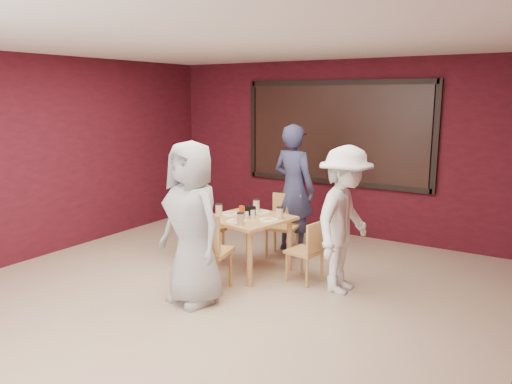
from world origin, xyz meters
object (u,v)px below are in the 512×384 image
Objects in this scene: diner_left at (188,204)px; diner_right at (345,220)px; diner_front at (192,223)px; chair_back at (284,221)px; chair_left at (200,223)px; diner_back at (294,189)px; chair_front at (206,248)px; dining_table at (249,223)px; chair_right at (309,248)px.

diner_right is (2.36, -0.05, 0.10)m from diner_left.
diner_front reaches higher than diner_right.
chair_left is (-0.84, -0.85, 0.04)m from chair_back.
diner_right is (1.23, -0.80, 0.36)m from chair_back.
diner_back is at bearing 51.29° from chair_left.
diner_left is (-1.16, -0.98, -0.17)m from diner_back.
diner_left is (-1.07, 0.97, 0.21)m from chair_front.
chair_left is 0.63× the size of diner_left.
diner_front is (-0.04, -1.98, 0.40)m from chair_back.
diner_left is (-1.08, 0.09, 0.11)m from dining_table.
diner_left is 0.89× the size of diner_right.
dining_table is 0.63× the size of diner_right.
chair_front is 1.25× the size of chair_right.
diner_left is at bearing 88.97° from diner_right.
chair_back is at bearing 88.02° from chair_front.
diner_right is at bearing 55.52° from diner_front.
diner_back reaches higher than chair_right.
chair_right is at bearing 135.60° from diner_back.
chair_right is 1.36m from diner_back.
diner_right is (0.45, -0.01, 0.41)m from chair_right.
chair_left is at bearing 131.97° from chair_front.
diner_back reaches higher than dining_table.
dining_table reaches higher than chair_back.
diner_front is 0.96× the size of diner_back.
chair_left reaches higher than dining_table.
diner_right reaches higher than chair_back.
chair_left is at bearing 91.58° from diner_right.
chair_back is at bearing 134.80° from chair_right.
chair_left is (-0.78, 0.87, -0.01)m from chair_front.
chair_back is 0.49m from diner_back.
chair_front is 1.61m from diner_right.
diner_front is 1.05× the size of diner_right.
chair_right is 0.42× the size of diner_back.
dining_table is at bearing 95.23° from diner_back.
chair_left is at bearing 138.18° from diner_front.
chair_left is at bearing 60.32° from diner_back.
diner_left is (-1.09, 1.23, -0.14)m from diner_front.
diner_back is 1.23× the size of diner_left.
chair_right is (0.83, 0.05, -0.20)m from dining_table.
chair_front is at bearing 107.17° from diner_front.
dining_table is 1.11m from diner_back.
chair_front is at bearing 39.74° from diner_left.
diner_back is 1.09× the size of diner_right.
diner_back is (0.07, 1.08, 0.28)m from dining_table.
diner_right is (1.27, 1.18, -0.04)m from diner_front.
chair_front is 0.64× the size of diner_left.
chair_left reaches higher than chair_right.
chair_front reaches higher than chair_back.
diner_back is (0.87, 1.08, 0.39)m from chair_left.
chair_front is at bearing -48.03° from chair_left.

